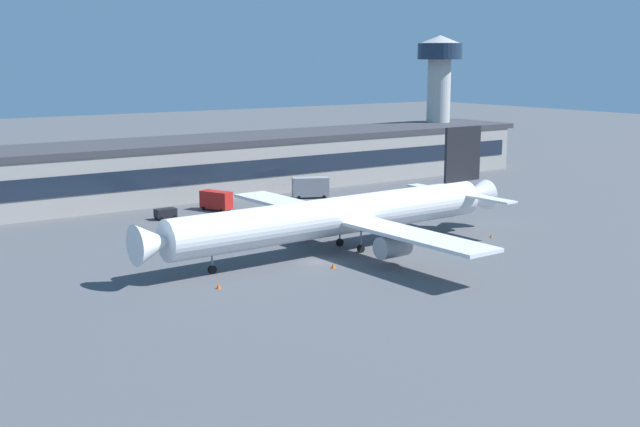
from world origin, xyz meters
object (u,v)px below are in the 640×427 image
at_px(baggage_tug, 165,213).
at_px(traffic_cone_0, 491,236).
at_px(control_tower, 439,86).
at_px(traffic_cone_1, 485,245).
at_px(catering_truck, 311,187).
at_px(stair_truck, 216,200).
at_px(airliner, 341,216).
at_px(traffic_cone_2, 218,286).
at_px(traffic_cone_3, 333,266).

distance_m(baggage_tug, traffic_cone_0, 55.68).
xyz_separation_m(control_tower, traffic_cone_1, (-57.31, -71.88, -20.27)).
relative_size(catering_truck, stair_truck, 1.18).
xyz_separation_m(airliner, catering_truck, (21.85, 39.72, -2.92)).
xyz_separation_m(control_tower, traffic_cone_2, (-99.82, -68.60, -20.27)).
relative_size(baggage_tug, traffic_cone_2, 5.32).
distance_m(control_tower, traffic_cone_2, 122.80).
bearing_deg(traffic_cone_2, catering_truck, 45.81).
height_order(control_tower, baggage_tug, control_tower).
bearing_deg(baggage_tug, traffic_cone_2, -106.17).
distance_m(catering_truck, baggage_tug, 33.22).
bearing_deg(traffic_cone_0, traffic_cone_1, -144.38).
distance_m(stair_truck, traffic_cone_3, 46.76).
bearing_deg(traffic_cone_0, traffic_cone_3, -178.01).
bearing_deg(traffic_cone_0, airliner, 165.58).
bearing_deg(stair_truck, airliner, -89.98).
distance_m(stair_truck, traffic_cone_0, 51.45).
xyz_separation_m(catering_truck, traffic_cone_1, (-3.16, -50.26, -1.95)).
height_order(baggage_tug, traffic_cone_2, baggage_tug).
bearing_deg(traffic_cone_3, airliner, 47.79).
bearing_deg(catering_truck, traffic_cone_0, -86.61).
bearing_deg(airliner, traffic_cone_2, -163.06).
distance_m(control_tower, baggage_tug, 92.77).
bearing_deg(stair_truck, control_tower, 16.49).
distance_m(stair_truck, traffic_cone_1, 52.83).
relative_size(control_tower, traffic_cone_0, 56.84).
xyz_separation_m(traffic_cone_0, traffic_cone_2, (-48.40, -0.93, 0.05)).
relative_size(catering_truck, traffic_cone_1, 11.03).
distance_m(traffic_cone_0, traffic_cone_2, 48.41).
bearing_deg(traffic_cone_3, traffic_cone_2, 179.50).
bearing_deg(baggage_tug, airliner, -72.91).
xyz_separation_m(control_tower, traffic_cone_3, (-82.72, -68.75, -20.24)).
height_order(traffic_cone_1, traffic_cone_3, traffic_cone_3).
bearing_deg(traffic_cone_3, traffic_cone_0, 1.99).
bearing_deg(catering_truck, stair_truck, -177.69).
bearing_deg(traffic_cone_2, traffic_cone_1, -4.42).
xyz_separation_m(catering_truck, traffic_cone_0, (2.73, -46.04, -2.00)).
bearing_deg(baggage_tug, traffic_cone_3, -84.18).
bearing_deg(traffic_cone_2, baggage_tug, 73.83).
xyz_separation_m(stair_truck, traffic_cone_2, (-23.81, -46.10, -1.64)).
height_order(control_tower, traffic_cone_0, control_tower).
distance_m(control_tower, catering_truck, 61.12).
xyz_separation_m(catering_truck, stair_truck, (-21.86, -0.88, -0.31)).
height_order(stair_truck, traffic_cone_2, stair_truck).
height_order(catering_truck, traffic_cone_0, catering_truck).
relative_size(catering_truck, traffic_cone_0, 13.07).
relative_size(baggage_tug, traffic_cone_0, 6.20).
relative_size(control_tower, traffic_cone_1, 47.95).
distance_m(airliner, catering_truck, 45.43).
bearing_deg(airliner, stair_truck, 90.02).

